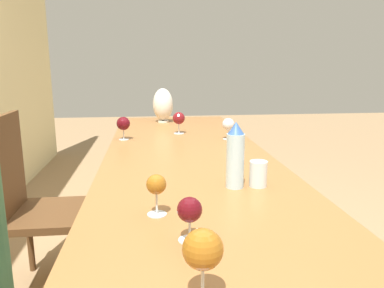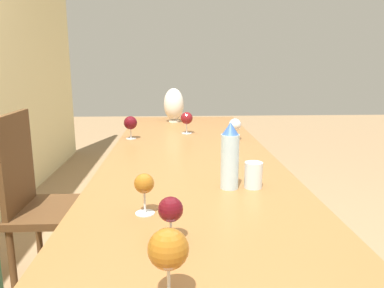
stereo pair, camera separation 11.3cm
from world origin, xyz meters
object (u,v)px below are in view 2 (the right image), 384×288
at_px(wine_glass_4, 235,125).
at_px(wine_glass_3, 171,211).
at_px(wine_glass_1, 130,123).
at_px(wine_glass_0, 144,185).
at_px(wine_glass_2, 187,119).
at_px(water_bottle, 230,157).
at_px(vase, 174,105).
at_px(chair_far, 42,197).
at_px(wine_glass_5, 168,250).
at_px(water_tumbler, 253,175).

bearing_deg(wine_glass_4, wine_glass_3, 163.85).
distance_m(wine_glass_1, wine_glass_4, 0.65).
height_order(wine_glass_0, wine_glass_2, wine_glass_2).
bearing_deg(water_bottle, wine_glass_3, 152.44).
bearing_deg(vase, wine_glass_3, 179.86).
bearing_deg(vase, chair_far, 144.05).
height_order(wine_glass_1, wine_glass_5, wine_glass_5).
xyz_separation_m(water_tumbler, wine_glass_5, (-0.68, 0.31, 0.06)).
bearing_deg(chair_far, wine_glass_4, -76.02).
relative_size(vase, wine_glass_4, 2.02).
distance_m(vase, wine_glass_3, 2.04).
xyz_separation_m(wine_glass_2, chair_far, (-0.50, 0.81, -0.36)).
relative_size(water_tumbler, chair_far, 0.10).
xyz_separation_m(vase, wine_glass_3, (-2.04, 0.00, -0.05)).
bearing_deg(water_tumbler, wine_glass_0, 120.69).
distance_m(vase, chair_far, 1.30).
relative_size(wine_glass_1, wine_glass_3, 1.16).
height_order(water_tumbler, chair_far, chair_far).
relative_size(vase, wine_glass_0, 2.02).
distance_m(vase, wine_glass_2, 0.51).
relative_size(wine_glass_3, wine_glass_4, 0.93).
bearing_deg(wine_glass_0, chair_far, 36.52).
relative_size(water_tumbler, wine_glass_4, 0.75).
bearing_deg(wine_glass_4, wine_glass_5, 166.35).
bearing_deg(chair_far, wine_glass_3, -145.41).
relative_size(wine_glass_4, chair_far, 0.14).
relative_size(wine_glass_0, wine_glass_3, 1.08).
bearing_deg(chair_far, water_tumbler, -121.16).
bearing_deg(wine_glass_2, water_tumbler, -168.91).
xyz_separation_m(water_bottle, wine_glass_1, (0.96, 0.48, -0.02)).
bearing_deg(vase, water_tumbler, -169.31).
height_order(water_tumbler, vase, vase).
bearing_deg(wine_glass_0, wine_glass_5, -169.49).
relative_size(water_bottle, wine_glass_3, 2.07).
distance_m(water_tumbler, wine_glass_5, 0.75).
bearing_deg(wine_glass_5, chair_far, 28.85).
height_order(water_bottle, wine_glass_2, water_bottle).
bearing_deg(wine_glass_5, water_bottle, -17.97).
bearing_deg(water_tumbler, wine_glass_1, 30.94).
bearing_deg(wine_glass_1, chair_far, 126.29).
distance_m(wine_glass_1, wine_glass_3, 1.40).
bearing_deg(water_tumbler, wine_glass_5, 155.31).
bearing_deg(wine_glass_0, water_tumbler, -59.31).
distance_m(water_bottle, wine_glass_1, 1.07).
bearing_deg(wine_glass_3, vase, -0.14).
height_order(wine_glass_1, wine_glass_3, wine_glass_1).
height_order(vase, wine_glass_2, vase).
height_order(water_bottle, wine_glass_0, water_bottle).
relative_size(wine_glass_1, wine_glass_5, 0.93).
relative_size(vase, wine_glass_2, 1.85).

